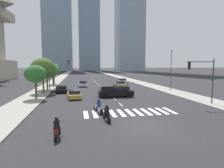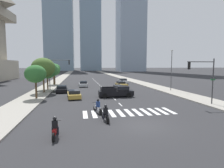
# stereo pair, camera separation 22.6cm
# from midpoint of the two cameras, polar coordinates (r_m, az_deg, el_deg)

# --- Properties ---
(ground_plane) EXTENTS (800.00, 800.00, 0.00)m
(ground_plane) POSITION_cam_midpoint_polar(r_m,az_deg,el_deg) (15.59, 9.46, -12.52)
(ground_plane) COLOR #28282B
(sidewalk_east) EXTENTS (4.00, 260.00, 0.15)m
(sidewalk_east) POSITION_cam_midpoint_polar(r_m,az_deg,el_deg) (47.37, 10.74, -0.21)
(sidewalk_east) COLOR gray
(sidewalk_east) RESTS_ON ground
(sidewalk_west) EXTENTS (4.00, 260.00, 0.15)m
(sidewalk_west) POSITION_cam_midpoint_polar(r_m,az_deg,el_deg) (44.70, -19.32, -0.78)
(sidewalk_west) COLOR gray
(sidewalk_west) RESTS_ON ground
(crosswalk_near) EXTENTS (9.45, 2.97, 0.01)m
(crosswalk_near) POSITION_cam_midpoint_polar(r_m,az_deg,el_deg) (19.53, 5.09, -8.71)
(crosswalk_near) COLOR silver
(crosswalk_near) RESTS_ON ground
(lane_divider_center) EXTENTS (0.14, 50.00, 0.01)m
(lane_divider_center) POSITION_cam_midpoint_polar(r_m,az_deg,el_deg) (46.75, -4.17, -0.29)
(lane_divider_center) COLOR silver
(lane_divider_center) RESTS_ON ground
(motorcycle_lead) EXTENTS (0.91, 2.18, 1.49)m
(motorcycle_lead) POSITION_cam_midpoint_polar(r_m,az_deg,el_deg) (19.08, -4.53, -7.27)
(motorcycle_lead) COLOR black
(motorcycle_lead) RESTS_ON ground
(motorcycle_trailing) EXTENTS (0.70, 2.14, 1.49)m
(motorcycle_trailing) POSITION_cam_midpoint_polar(r_m,az_deg,el_deg) (13.35, -17.08, -13.22)
(motorcycle_trailing) COLOR black
(motorcycle_trailing) RESTS_ON ground
(motorcycle_third) EXTENTS (0.70, 2.07, 1.49)m
(motorcycle_third) POSITION_cam_midpoint_polar(r_m,az_deg,el_deg) (16.38, -2.11, -9.43)
(motorcycle_third) COLOR black
(motorcycle_third) RESTS_ON ground
(pickup_truck) EXTENTS (5.38, 2.02, 1.67)m
(pickup_truck) POSITION_cam_midpoint_polar(r_m,az_deg,el_deg) (28.89, 1.47, -2.36)
(pickup_truck) COLOR black
(pickup_truck) RESTS_ON ground
(sedan_gold_0) EXTENTS (2.03, 4.75, 1.32)m
(sedan_gold_0) POSITION_cam_midpoint_polar(r_m,az_deg,el_deg) (41.69, 2.54, -0.16)
(sedan_gold_0) COLOR #B28E38
(sedan_gold_0) RESTS_ON ground
(sedan_black_1) EXTENTS (2.10, 4.45, 1.22)m
(sedan_black_1) POSITION_cam_midpoint_polar(r_m,az_deg,el_deg) (35.06, -15.49, -1.56)
(sedan_black_1) COLOR black
(sedan_black_1) RESTS_ON ground
(sedan_silver_2) EXTENTS (1.99, 4.44, 1.27)m
(sedan_silver_2) POSITION_cam_midpoint_polar(r_m,az_deg,el_deg) (43.55, -9.20, -0.02)
(sedan_silver_2) COLOR #B7BABF
(sedan_silver_2) RESTS_ON ground
(sedan_gold_3) EXTENTS (2.21, 4.44, 1.22)m
(sedan_gold_3) POSITION_cam_midpoint_polar(r_m,az_deg,el_deg) (28.26, -11.88, -3.16)
(sedan_gold_3) COLOR #B28E38
(sedan_gold_3) RESTS_ON ground
(sedan_silver_4) EXTENTS (2.00, 4.46, 1.31)m
(sedan_silver_4) POSITION_cam_midpoint_polar(r_m,az_deg,el_deg) (50.57, 3.17, 0.85)
(sedan_silver_4) COLOR #B7BABF
(sedan_silver_4) RESTS_ON ground
(sedan_blue_5) EXTENTS (2.10, 4.39, 1.32)m
(sedan_blue_5) POSITION_cam_midpoint_polar(r_m,az_deg,el_deg) (33.60, 1.91, -1.58)
(sedan_blue_5) COLOR navy
(sedan_blue_5) RESTS_ON ground
(traffic_signal_near) EXTENTS (3.83, 0.28, 5.56)m
(traffic_signal_near) POSITION_cam_midpoint_polar(r_m,az_deg,el_deg) (24.99, 26.19, 2.98)
(traffic_signal_near) COLOR #333335
(traffic_signal_near) RESTS_ON sidewalk_east
(traffic_signal_far) EXTENTS (4.38, 0.28, 6.20)m
(traffic_signal_far) POSITION_cam_midpoint_polar(r_m,az_deg,el_deg) (38.39, -16.89, 4.72)
(traffic_signal_far) COLOR #333335
(traffic_signal_far) RESTS_ON sidewalk_west
(street_lamp_east) EXTENTS (0.50, 0.24, 7.68)m
(street_lamp_east) POSITION_cam_midpoint_polar(r_m,az_deg,el_deg) (37.08, 17.59, 5.01)
(street_lamp_east) COLOR #3F3F42
(street_lamp_east) RESTS_ON sidewalk_east
(street_tree_nearest) EXTENTS (3.01, 3.01, 4.80)m
(street_tree_nearest) POSITION_cam_midpoint_polar(r_m,az_deg,el_deg) (28.73, -22.76, 2.85)
(street_tree_nearest) COLOR #4C3823
(street_tree_nearest) RESTS_ON sidewalk_west
(street_tree_second) EXTENTS (4.05, 4.05, 6.08)m
(street_tree_second) POSITION_cam_midpoint_polar(r_m,az_deg,el_deg) (34.55, -20.74, 4.73)
(street_tree_second) COLOR #4C3823
(street_tree_second) RESTS_ON sidewalk_west
(street_tree_third) EXTENTS (4.05, 4.05, 5.62)m
(street_tree_third) POSITION_cam_midpoint_polar(r_m,az_deg,el_deg) (38.59, -19.64, 4.14)
(street_tree_third) COLOR #4C3823
(street_tree_third) RESTS_ON sidewalk_west
(street_tree_fourth) EXTENTS (3.17, 3.17, 4.88)m
(street_tree_fourth) POSITION_cam_midpoint_polar(r_m,az_deg,el_deg) (47.60, -17.91, 3.97)
(street_tree_fourth) COLOR #4C3823
(street_tree_fourth) RESTS_ON sidewalk_west
(street_tree_fifth) EXTENTS (2.87, 2.87, 5.24)m
(street_tree_fifth) POSITION_cam_midpoint_polar(r_m,az_deg,el_deg) (49.41, -17.65, 4.58)
(street_tree_fifth) COLOR #4C3823
(street_tree_fifth) RESTS_ON sidewalk_west
(office_tower_left_skyline) EXTENTS (26.44, 27.95, 114.52)m
(office_tower_left_skyline) POSITION_cam_midpoint_polar(r_m,az_deg,el_deg) (197.74, -16.48, 20.66)
(office_tower_left_skyline) COLOR #7A93A8
(office_tower_left_skyline) RESTS_ON ground
(office_tower_center_skyline) EXTENTS (20.13, 28.60, 113.94)m
(office_tower_center_skyline) POSITION_cam_midpoint_polar(r_m,az_deg,el_deg) (199.05, -7.31, 19.44)
(office_tower_center_skyline) COLOR #7A93A8
(office_tower_center_skyline) RESTS_ON ground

